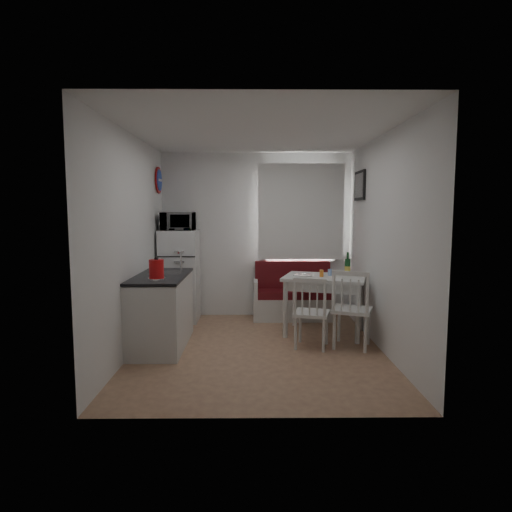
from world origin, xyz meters
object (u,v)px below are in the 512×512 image
Objects in this scene: microwave at (178,221)px; kettle at (156,269)px; dining_table at (324,283)px; fridge at (180,276)px; bench at (293,300)px; chair_right at (354,301)px; kitchen_counter at (162,310)px; wine_bottle at (348,264)px; chair_left at (313,305)px.

microwave reaches higher than kettle.
fridge is (-2.10, 0.74, -0.01)m from dining_table.
bench is 1.01m from dining_table.
fridge is at bearing 169.76° from chair_right.
kettle reaches higher than bench.
fridge is (-1.75, -0.11, 0.40)m from bench.
kitchen_counter reaches higher than wine_bottle.
bench reaches higher than dining_table.
dining_table is (2.12, 0.50, 0.26)m from kitchen_counter.
fridge is at bearing 89.10° from kitchen_counter.
wine_bottle is (2.43, -0.64, 0.26)m from fridge.
fridge reaches higher than chair_right.
fridge is at bearing 90.00° from microwave.
dining_table is 0.72m from chair_right.
dining_table is 2.22m from fridge.
kitchen_counter is 1.06× the size of bench.
fridge reaches higher than chair_left.
kitchen_counter reaches higher than chair_right.
bench is at bearing 132.10° from chair_right.
chair_right is 2.87m from microwave.
bench is 2.14× the size of chair_right.
kettle is (0.05, -0.45, 0.58)m from kitchen_counter.
kitchen_counter is 2.57× the size of chair_left.
kitchen_counter is 1.06× the size of dining_table.
dining_table is 2.36m from microwave.
fridge reaches higher than dining_table.
chair_right is at bearing -30.19° from microwave.
microwave reaches higher than bench.
fridge is 4.38× the size of wine_bottle.
chair_left is at bearing -127.46° from wine_bottle.
kettle is (0.03, -1.65, -0.50)m from microwave.
chair_right is (0.25, -0.67, -0.11)m from dining_table.
chair_left is 0.37× the size of fridge.
bench is at bearing 3.56° from fridge.
dining_table is at bearing 24.76° from kettle.
microwave reaches higher than wine_bottle.
microwave is at bearing 166.25° from wine_bottle.
bench is at bearing 46.35° from kettle.
fridge is (0.02, 1.24, 0.24)m from kitchen_counter.
wine_bottle is (2.43, -0.59, -0.57)m from microwave.
kettle reaches higher than kitchen_counter.
chair_right is at bearing -96.19° from wine_bottle.
kitchen_counter is 2.57m from wine_bottle.
kitchen_counter reaches higher than bench.
kettle is at bearing -88.99° from fridge.
wine_bottle is (0.58, 0.76, 0.41)m from chair_left.
chair_right is 2.74m from fridge.
fridge is at bearing -176.44° from bench.
chair_right reaches higher than bench.
kitchen_counter is at bearing -163.28° from chair_right.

